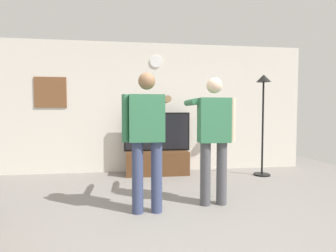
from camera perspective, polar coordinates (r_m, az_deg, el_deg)
The scene contains 9 objects.
ground_plane at distance 2.99m, azimuth 3.59°, elevation -21.84°, with size 8.40×8.40×0.00m, color gray.
back_wall at distance 5.63m, azimuth -2.27°, elevation 3.99°, with size 6.40×0.10×2.70m, color silver.
tv_stand at distance 5.38m, azimuth -2.33°, elevation -7.92°, with size 1.24×0.54×0.47m.
television at distance 5.34m, azimuth -2.39°, elevation -1.24°, with size 1.33×0.07×0.78m.
wall_clock at distance 5.67m, azimuth -2.66°, elevation 13.78°, with size 0.24×0.24×0.03m, color white.
framed_picture at distance 5.80m, azimuth -24.12°, elevation 6.68°, with size 0.62×0.04×0.61m, color brown.
floor_lamp at distance 5.50m, azimuth 19.94°, elevation 4.57°, with size 0.32×0.32×1.99m.
person_standing_nearer_lamp at distance 3.26m, azimuth -4.59°, elevation -1.60°, with size 0.61×0.78×1.74m.
person_standing_nearer_couch at distance 3.59m, azimuth 9.85°, elevation -1.53°, with size 0.59×0.78×1.72m.
Camera 1 is at (-0.54, -2.66, 1.26)m, focal length 28.10 mm.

